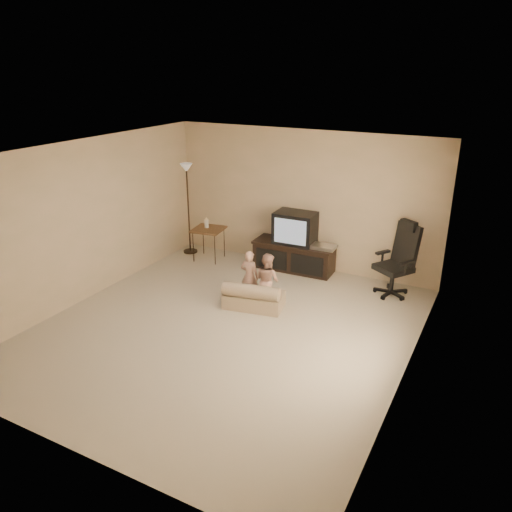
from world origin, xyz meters
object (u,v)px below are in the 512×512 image
(office_chair, at_px, (397,269))
(side_table, at_px, (208,229))
(child_sofa, at_px, (253,297))
(tv_stand, at_px, (295,246))
(toddler_right, at_px, (267,280))
(toddler_left, at_px, (250,276))
(floor_lamp, at_px, (187,189))

(office_chair, xyz_separation_m, side_table, (-3.55, -0.10, 0.15))
(child_sofa, bearing_deg, tv_stand, 81.49)
(child_sofa, height_order, toddler_right, toddler_right)
(toddler_right, bearing_deg, toddler_left, 17.85)
(child_sofa, xyz_separation_m, toddler_left, (-0.17, 0.21, 0.24))
(toddler_left, xyz_separation_m, toddler_right, (0.32, -0.02, 0.01))
(floor_lamp, distance_m, toddler_right, 2.91)
(side_table, bearing_deg, office_chair, 1.59)
(office_chair, height_order, side_table, office_chair)
(office_chair, relative_size, floor_lamp, 0.69)
(office_chair, relative_size, child_sofa, 1.27)
(tv_stand, relative_size, toddler_left, 1.82)
(tv_stand, distance_m, toddler_left, 1.52)
(office_chair, relative_size, side_table, 1.48)
(side_table, bearing_deg, floor_lamp, 165.40)
(office_chair, distance_m, child_sofa, 2.39)
(child_sofa, bearing_deg, toddler_left, 119.41)
(side_table, bearing_deg, child_sofa, -39.63)
(toddler_left, height_order, toddler_right, toddler_right)
(tv_stand, height_order, office_chair, office_chair)
(office_chair, xyz_separation_m, toddler_left, (-1.99, -1.32, -0.02))
(side_table, xyz_separation_m, child_sofa, (1.73, -1.43, -0.42))
(office_chair, height_order, floor_lamp, floor_lamp)
(tv_stand, relative_size, child_sofa, 1.57)
(side_table, xyz_separation_m, toddler_left, (1.55, -1.22, -0.18))
(office_chair, relative_size, toddler_right, 1.44)
(floor_lamp, distance_m, child_sofa, 2.98)
(toddler_left, distance_m, toddler_right, 0.32)
(office_chair, distance_m, toddler_left, 2.39)
(tv_stand, xyz_separation_m, toddler_right, (0.21, -1.53, -0.02))
(side_table, height_order, floor_lamp, floor_lamp)
(tv_stand, xyz_separation_m, side_table, (-1.67, -0.29, 0.15))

